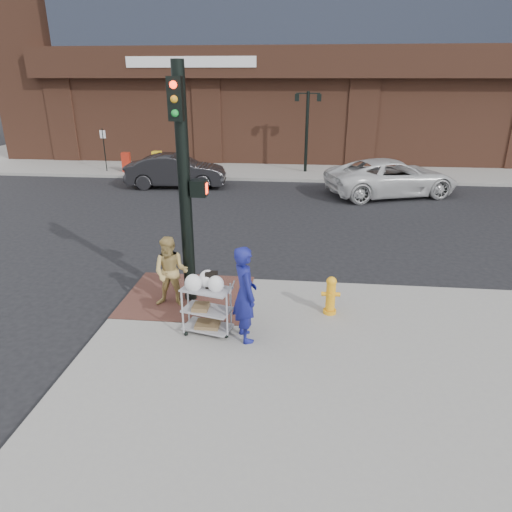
# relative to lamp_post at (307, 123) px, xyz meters

# --- Properties ---
(ground) EXTENTS (220.00, 220.00, 0.00)m
(ground) POSITION_rel_lamp_post_xyz_m (-2.00, -16.00, -2.62)
(ground) COLOR black
(ground) RESTS_ON ground
(sidewalk_far) EXTENTS (65.00, 36.00, 0.15)m
(sidewalk_far) POSITION_rel_lamp_post_xyz_m (10.50, 16.00, -2.54)
(sidewalk_far) COLOR gray
(sidewalk_far) RESTS_ON ground
(brick_curb_ramp) EXTENTS (2.80, 2.40, 0.01)m
(brick_curb_ramp) POSITION_rel_lamp_post_xyz_m (-2.60, -15.10, -2.46)
(brick_curb_ramp) COLOR brown
(brick_curb_ramp) RESTS_ON sidewalk_near
(lamp_post) EXTENTS (1.32, 0.22, 4.00)m
(lamp_post) POSITION_rel_lamp_post_xyz_m (0.00, 0.00, 0.00)
(lamp_post) COLOR black
(lamp_post) RESTS_ON sidewalk_far
(parking_sign) EXTENTS (0.05, 0.05, 2.20)m
(parking_sign) POSITION_rel_lamp_post_xyz_m (-10.50, -1.00, -1.37)
(parking_sign) COLOR black
(parking_sign) RESTS_ON sidewalk_far
(traffic_signal_pole) EXTENTS (0.61, 0.51, 5.00)m
(traffic_signal_pole) POSITION_rel_lamp_post_xyz_m (-2.48, -15.23, 0.21)
(traffic_signal_pole) COLOR black
(traffic_signal_pole) RESTS_ON sidewalk_near
(woman_blue) EXTENTS (0.69, 0.81, 1.88)m
(woman_blue) POSITION_rel_lamp_post_xyz_m (-1.06, -16.73, -1.53)
(woman_blue) COLOR navy
(woman_blue) RESTS_ON sidewalk_near
(pedestrian_tan) EXTENTS (0.77, 0.60, 1.58)m
(pedestrian_tan) POSITION_rel_lamp_post_xyz_m (-2.81, -15.56, -1.68)
(pedestrian_tan) COLOR tan
(pedestrian_tan) RESTS_ON sidewalk_near
(sedan_dark) EXTENTS (4.67, 1.99, 1.50)m
(sedan_dark) POSITION_rel_lamp_post_xyz_m (-5.97, -3.66, -1.87)
(sedan_dark) COLOR black
(sedan_dark) RESTS_ON ground
(minivan_white) EXTENTS (6.15, 4.27, 1.56)m
(minivan_white) POSITION_rel_lamp_post_xyz_m (3.71, -4.25, -1.84)
(minivan_white) COLOR silver
(minivan_white) RESTS_ON ground
(utility_cart) EXTENTS (1.01, 0.71, 1.27)m
(utility_cart) POSITION_rel_lamp_post_xyz_m (-1.82, -16.58, -1.89)
(utility_cart) COLOR #9A9A9F
(utility_cart) RESTS_ON sidewalk_near
(fire_hydrant) EXTENTS (0.39, 0.28, 0.84)m
(fire_hydrant) POSITION_rel_lamp_post_xyz_m (0.60, -15.56, -2.04)
(fire_hydrant) COLOR #FFA815
(fire_hydrant) RESTS_ON sidewalk_near
(newsbox_red) EXTENTS (0.47, 0.44, 0.99)m
(newsbox_red) POSITION_rel_lamp_post_xyz_m (-9.38, -1.01, -1.97)
(newsbox_red) COLOR #AC2413
(newsbox_red) RESTS_ON sidewalk_far
(newsbox_yellow) EXTENTS (0.45, 0.41, 1.05)m
(newsbox_yellow) POSITION_rel_lamp_post_xyz_m (-7.77, -0.80, -1.94)
(newsbox_yellow) COLOR yellow
(newsbox_yellow) RESTS_ON sidewalk_far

